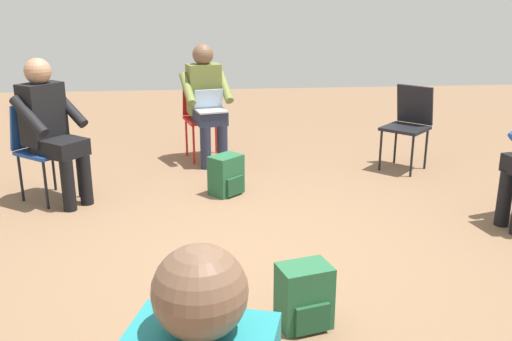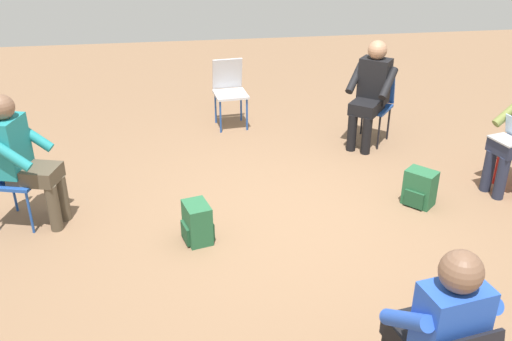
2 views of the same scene
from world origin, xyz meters
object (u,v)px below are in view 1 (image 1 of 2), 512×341
Objects in this scene: chair_southwest at (409,121)px; backpack_by_empty_chair at (226,177)px; chair_southeast at (41,144)px; chair_south at (203,113)px; backpack_near_laptop_user at (304,300)px; person_in_black at (51,124)px; person_with_laptop at (206,98)px.

chair_southwest is 2.02m from backpack_by_empty_chair.
chair_southwest is 2.36× the size of backpack_by_empty_chair.
chair_southeast is at bearing 53.50° from chair_southwest.
backpack_near_laptop_user is at bearing 84.57° from chair_south.
person_in_black reaches higher than backpack_by_empty_chair.
chair_southeast and chair_south have the same top height.
backpack_by_empty_chair is (-0.15, 1.07, -0.53)m from person_with_laptop.
chair_southwest is 3.21m from backpack_near_laptop_user.
backpack_by_empty_chair is (-0.19, 1.23, -0.34)m from chair_south.
chair_southeast is at bearing -90.00° from person_in_black.
backpack_by_empty_chair is (-1.60, 0.05, -0.34)m from chair_southeast.
chair_southeast is 0.69× the size of person_in_black.
backpack_near_laptop_user is 2.20m from backpack_by_empty_chair.
person_with_laptop reaches higher than chair_southwest.
chair_southeast is at bearing 25.69° from chair_south.
backpack_near_laptop_user and backpack_by_empty_chair have the same top height.
backpack_near_laptop_user is (-1.81, 2.12, -0.54)m from person_in_black.
chair_southeast is 2.36× the size of backpack_near_laptop_user.
chair_southeast is at bearing 20.73° from person_with_laptop.
chair_south is 2.36× the size of backpack_near_laptop_user.
person_in_black is at bearing 26.04° from person_with_laptop.
backpack_by_empty_chair is at bearing -81.33° from backpack_near_laptop_user.
backpack_near_laptop_user is (1.56, 2.79, -0.34)m from chair_southwest.
person_with_laptop is at bearing 31.90° from chair_southwest.
chair_southeast is 2.36× the size of backpack_by_empty_chair.
chair_southeast is (3.50, 0.56, 0.00)m from chair_southwest.
chair_south is at bearing 168.84° from chair_southeast.
chair_southwest is 0.69× the size of person_with_laptop.
chair_south is at bearing -81.23° from backpack_near_laptop_user.
chair_south is 1.82m from person_in_black.
chair_southwest is 1.00× the size of chair_south.
person_in_black is (1.28, 1.28, 0.20)m from chair_south.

